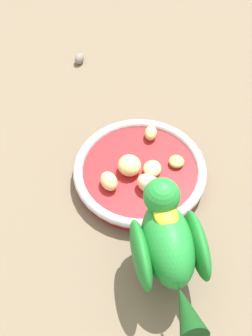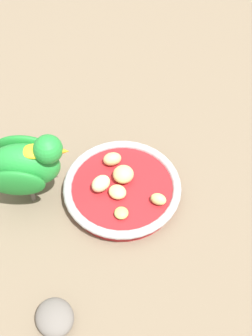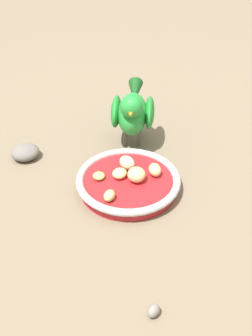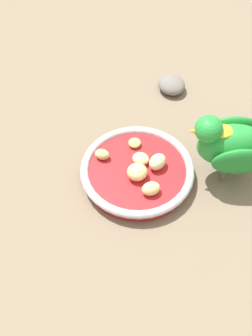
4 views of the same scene
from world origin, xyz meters
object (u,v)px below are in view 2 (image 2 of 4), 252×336
apple_piece_0 (117,192)px  apple_piece_2 (112,159)px  rock_large (55,318)px  apple_piece_3 (158,199)px  apple_piece_1 (123,174)px  feeding_bowl (122,189)px  apple_piece_4 (101,184)px  parrot (22,163)px  apple_piece_5 (121,213)px

apple_piece_0 → apple_piece_2: (0.04, -0.06, 0.00)m
apple_piece_0 → rock_large: 0.24m
apple_piece_3 → rock_large: (0.06, 0.26, -0.02)m
apple_piece_3 → rock_large: apple_piece_3 is taller
apple_piece_0 → apple_piece_1: 0.04m
feeding_bowl → apple_piece_4: apple_piece_4 is taller
apple_piece_0 → apple_piece_1: apple_piece_1 is taller
apple_piece_4 → parrot: parrot is taller
apple_piece_1 → rock_large: apple_piece_1 is taller
feeding_bowl → apple_piece_3: size_ratio=7.60×
feeding_bowl → apple_piece_3: apple_piece_3 is taller
apple_piece_3 → apple_piece_4: size_ratio=0.77×
apple_piece_0 → apple_piece_4: (0.03, 0.00, 0.01)m
apple_piece_4 → apple_piece_5: bearing=149.8°
parrot → feeding_bowl: bearing=0.6°
feeding_bowl → parrot: parrot is taller
apple_piece_3 → feeding_bowl: bearing=-1.3°
feeding_bowl → apple_piece_1: bearing=-70.4°
apple_piece_3 → apple_piece_5: (0.05, 0.05, -0.00)m
feeding_bowl → rock_large: same height
parrot → apple_piece_1: bearing=6.2°
apple_piece_1 → apple_piece_5: (-0.03, 0.07, -0.01)m
apple_piece_2 → apple_piece_3: apple_piece_2 is taller
apple_piece_3 → apple_piece_0: bearing=14.1°
apple_piece_2 → apple_piece_4: apple_piece_4 is taller
apple_piece_3 → apple_piece_4: 0.11m
apple_piece_3 → parrot: 0.25m
feeding_bowl → apple_piece_5: apple_piece_5 is taller
apple_piece_4 → apple_piece_3: bearing=-169.9°
feeding_bowl → apple_piece_4: size_ratio=5.84×
apple_piece_1 → parrot: (0.15, 0.09, 0.05)m
apple_piece_3 → apple_piece_4: bearing=10.1°
apple_piece_4 → apple_piece_1: bearing=-126.2°
feeding_bowl → apple_piece_1: 0.03m
feeding_bowl → apple_piece_5: size_ratio=8.69×
apple_piece_5 → parrot: parrot is taller
apple_piece_0 → rock_large: apple_piece_0 is taller
apple_piece_0 → apple_piece_5: 0.04m
apple_piece_1 → apple_piece_5: size_ratio=1.54×
apple_piece_1 → rock_large: 0.28m
rock_large → feeding_bowl: bearing=-86.4°
feeding_bowl → apple_piece_2: size_ratio=6.30×
apple_piece_3 → parrot: size_ratio=0.14×
feeding_bowl → apple_piece_0: bearing=92.3°
rock_large → apple_piece_5: bearing=-92.8°
apple_piece_0 → apple_piece_1: size_ratio=0.85×
feeding_bowl → parrot: (0.16, 0.07, 0.07)m
rock_large → apple_piece_0: bearing=-86.3°
parrot → rock_large: parrot is taller
apple_piece_0 → parrot: 0.18m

